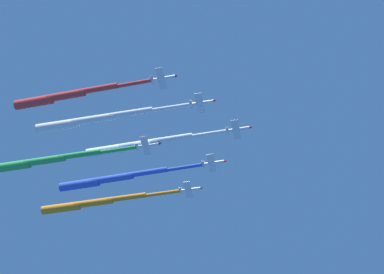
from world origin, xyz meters
TOP-DOWN VIEW (x-y plane):
  - jet_lead at (20.47, 3.17)m, footprint 63.71×14.91m
  - jet_port_inner at (36.05, -7.59)m, footprint 67.05×14.99m
  - jet_starboard_inner at (32.55, 18.44)m, footprint 67.89×16.12m
  - jet_port_mid at (49.66, -17.68)m, footprint 67.40×16.11m
  - jet_starboard_mid at (37.01, 31.37)m, footprint 60.35×13.82m
  - jet_port_outer at (57.21, 9.44)m, footprint 67.72×16.15m

SIDE VIEW (x-z plane):
  - jet_port_outer at x=57.21m, z-range 194.54..198.23m
  - jet_port_inner at x=36.05m, z-range 194.85..198.55m
  - jet_lead at x=20.47m, z-range 196.00..199.72m
  - jet_starboard_mid at x=37.01m, z-range 196.55..200.27m
  - jet_port_mid at x=49.66m, z-range 196.75..200.44m
  - jet_starboard_inner at x=32.55m, z-range 197.52..201.19m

